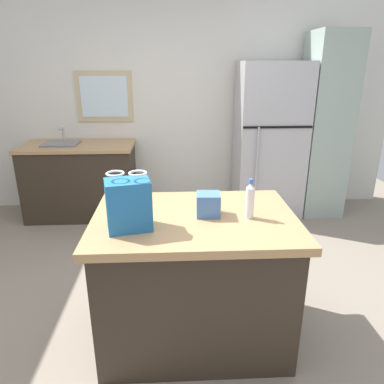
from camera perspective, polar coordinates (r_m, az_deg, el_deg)
The scene contains 9 objects.
ground at distance 2.85m, azimuth -4.09°, elevation -18.99°, with size 6.83×6.83×0.00m, color gray.
back_wall at distance 4.61m, azimuth -4.16°, elevation 14.53°, with size 5.69×0.13×2.73m.
kitchen_island at distance 2.43m, azimuth 0.37°, elevation -13.46°, with size 1.26×0.89×0.89m.
refrigerator at distance 4.44m, azimuth 12.20°, elevation 7.96°, with size 0.79×0.67×1.81m.
tall_cabinet at distance 4.62m, azimuth 20.33°, elevation 9.69°, with size 0.48×0.59×2.13m.
sink_counter at distance 4.55m, azimuth -17.30°, elevation 1.92°, with size 1.30×0.67×1.08m.
shopping_bag at distance 2.02m, azimuth -10.09°, elevation -1.95°, with size 0.28×0.22×0.33m.
small_box at distance 2.20m, azimuth 2.61°, elevation -1.98°, with size 0.14×0.14×0.14m, color #4775B7.
bottle at distance 2.17m, azimuth 9.21°, elevation -1.38°, with size 0.05×0.05×0.25m.
Camera 1 is at (0.08, -2.22, 1.78)m, focal length 33.47 mm.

